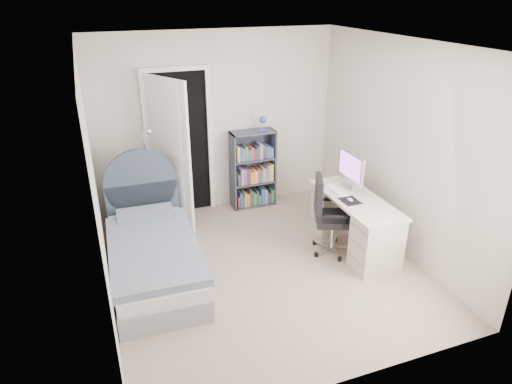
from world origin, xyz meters
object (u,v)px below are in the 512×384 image
object	(u,v)px
floor_lamp	(151,192)
desk	(354,220)
bed	(153,252)
bookcase	(253,172)
nightstand	(149,194)
office_chair	(327,212)

from	to	relation	value
floor_lamp	desk	distance (m)	2.58
bed	bookcase	world-z (taller)	bookcase
nightstand	office_chair	world-z (taller)	office_chair
bed	nightstand	xyz separation A→B (m)	(0.15, 1.24, 0.15)
office_chair	nightstand	bearing A→B (deg)	141.74
floor_lamp	bed	bearing A→B (deg)	-99.20
bed	floor_lamp	world-z (taller)	floor_lamp
bed	desk	size ratio (longest dim) A/B	1.42
bookcase	office_chair	world-z (taller)	bookcase
desk	bookcase	bearing A→B (deg)	114.95
floor_lamp	office_chair	distance (m)	2.25
bookcase	office_chair	xyz separation A→B (m)	(0.38, -1.54, 0.02)
bed	desk	distance (m)	2.43
bookcase	office_chair	bearing A→B (deg)	-76.24
bed	bookcase	size ratio (longest dim) A/B	1.47
floor_lamp	office_chair	world-z (taller)	floor_lamp
office_chair	bed	bearing A→B (deg)	173.00
floor_lamp	bookcase	world-z (taller)	floor_lamp
nightstand	office_chair	bearing A→B (deg)	-38.26
bookcase	desk	world-z (taller)	bookcase
bookcase	bed	bearing A→B (deg)	-142.48
nightstand	bed	bearing A→B (deg)	-97.03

